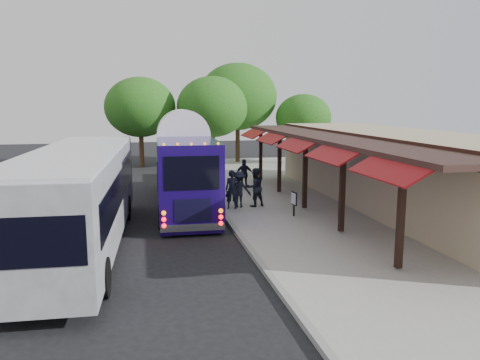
{
  "coord_description": "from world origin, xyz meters",
  "views": [
    {
      "loc": [
        -3.41,
        -15.74,
        4.96
      ],
      "look_at": [
        0.55,
        2.9,
        1.8
      ],
      "focal_mm": 35.0,
      "sensor_mm": 36.0,
      "label": 1
    }
  ],
  "objects": [
    {
      "name": "sidewalk",
      "position": [
        5.0,
        4.0,
        0.07
      ],
      "size": [
        10.0,
        40.0,
        0.15
      ],
      "primitive_type": "cube",
      "color": "#9E9B93",
      "rests_on": "ground"
    },
    {
      "name": "ground",
      "position": [
        0.0,
        0.0,
        0.0
      ],
      "size": [
        90.0,
        90.0,
        0.0
      ],
      "primitive_type": "plane",
      "color": "black",
      "rests_on": "ground"
    },
    {
      "name": "city_bus",
      "position": [
        -5.55,
        0.62,
        1.88
      ],
      "size": [
        3.33,
        12.79,
        3.41
      ],
      "rotation": [
        0.0,
        0.0,
        -0.05
      ],
      "color": "gray",
      "rests_on": "ground"
    },
    {
      "name": "curb",
      "position": [
        0.05,
        4.0,
        0.07
      ],
      "size": [
        0.2,
        40.0,
        0.16
      ],
      "primitive_type": "cube",
      "color": "gray",
      "rests_on": "ground"
    },
    {
      "name": "sign_board",
      "position": [
        2.9,
        2.87,
        0.87
      ],
      "size": [
        0.11,
        0.48,
        1.06
      ],
      "rotation": [
        0.0,
        0.0,
        0.13
      ],
      "color": "black",
      "rests_on": "sidewalk"
    },
    {
      "name": "tree_right",
      "position": [
        9.27,
        19.77,
        3.76
      ],
      "size": [
        4.41,
        4.41,
        5.64
      ],
      "color": "#382314",
      "rests_on": "ground"
    },
    {
      "name": "ped_a",
      "position": [
        0.6,
        4.86,
        1.04
      ],
      "size": [
        0.73,
        0.55,
        1.78
      ],
      "primitive_type": "imported",
      "rotation": [
        0.0,
        0.0,
        -0.21
      ],
      "color": "black",
      "rests_on": "sidewalk"
    },
    {
      "name": "ped_d",
      "position": [
        0.97,
        5.08,
        0.99
      ],
      "size": [
        1.23,
        0.94,
        1.68
      ],
      "primitive_type": "imported",
      "rotation": [
        0.0,
        0.0,
        2.82
      ],
      "color": "black",
      "rests_on": "sidewalk"
    },
    {
      "name": "ped_c",
      "position": [
        2.18,
        9.45,
        1.0
      ],
      "size": [
        1.03,
        0.49,
        1.7
      ],
      "primitive_type": "imported",
      "rotation": [
        0.0,
        0.0,
        3.07
      ],
      "color": "black",
      "rests_on": "sidewalk"
    },
    {
      "name": "tree_far",
      "position": [
        -3.38,
        21.2,
        4.61
      ],
      "size": [
        5.4,
        5.4,
        6.91
      ],
      "color": "#382314",
      "rests_on": "ground"
    },
    {
      "name": "coach_bus",
      "position": [
        -1.45,
        6.71,
        1.98
      ],
      "size": [
        2.83,
        11.63,
        3.69
      ],
      "rotation": [
        0.0,
        0.0,
        -0.03
      ],
      "color": "#190758",
      "rests_on": "ground"
    },
    {
      "name": "station_shelter",
      "position": [
        8.38,
        4.0,
        1.85
      ],
      "size": [
        8.15,
        20.0,
        3.6
      ],
      "color": "tan",
      "rests_on": "ground"
    },
    {
      "name": "tree_mid",
      "position": [
        4.37,
        21.88,
        5.42
      ],
      "size": [
        6.35,
        6.35,
        8.13
      ],
      "color": "#382314",
      "rests_on": "ground"
    },
    {
      "name": "tree_left",
      "position": [
        2.0,
        19.86,
        4.63
      ],
      "size": [
        5.43,
        5.43,
        6.95
      ],
      "color": "#382314",
      "rests_on": "ground"
    },
    {
      "name": "ped_b",
      "position": [
        1.73,
        5.1,
        1.06
      ],
      "size": [
        1.04,
        0.91,
        1.82
      ],
      "primitive_type": "imported",
      "rotation": [
        0.0,
        0.0,
        3.43
      ],
      "color": "black",
      "rests_on": "sidewalk"
    }
  ]
}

